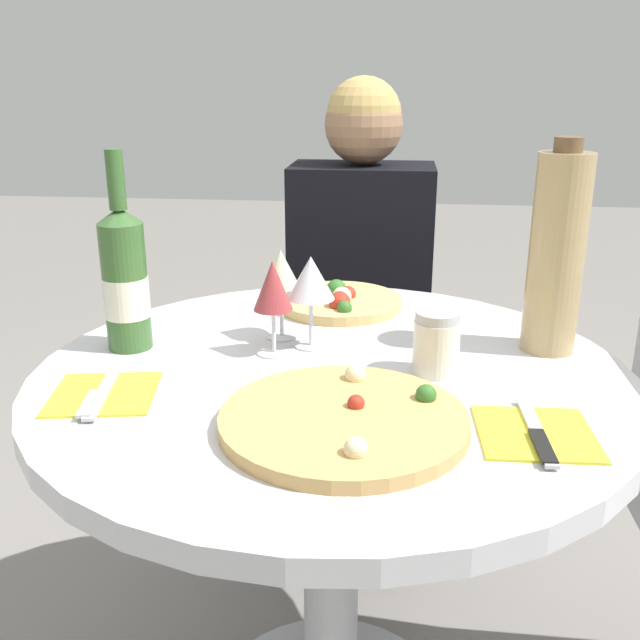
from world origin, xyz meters
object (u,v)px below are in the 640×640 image
chair_behind_diner (360,356)px  seated_diner (358,335)px  wine_bottle (125,279)px  tall_carafe (557,253)px  dining_table (332,454)px  pizza_large (345,420)px

chair_behind_diner → seated_diner: (-0.00, -0.14, 0.12)m
wine_bottle → tall_carafe: (0.72, 0.07, 0.05)m
dining_table → chair_behind_diner: bearing=90.0°
dining_table → tall_carafe: 0.50m
pizza_large → tall_carafe: 0.49m
seated_diner → wine_bottle: bearing=61.3°
pizza_large → wine_bottle: 0.48m
dining_table → seated_diner: size_ratio=0.81×
wine_bottle → dining_table: bearing=-9.1°
chair_behind_diner → tall_carafe: bearing=116.4°
seated_diner → wine_bottle: size_ratio=3.51×
wine_bottle → seated_diner: bearing=61.3°
pizza_large → tall_carafe: (0.32, 0.33, 0.16)m
chair_behind_diner → tall_carafe: (0.36, -0.72, 0.49)m
chair_behind_diner → wine_bottle: bearing=65.8°
chair_behind_diner → tall_carafe: 0.94m
seated_diner → wine_bottle: seated_diner is taller
dining_table → pizza_large: (0.04, -0.20, 0.17)m
seated_diner → pizza_large: 0.94m
dining_table → chair_behind_diner: size_ratio=1.14×
tall_carafe → dining_table: bearing=-160.2°
seated_diner → pizza_large: (0.04, -0.91, 0.21)m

